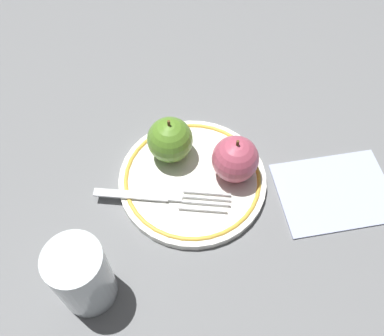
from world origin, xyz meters
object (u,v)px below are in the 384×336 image
at_px(apple_second_whole, 235,159).
at_px(plate, 192,178).
at_px(apple_red_whole, 169,140).
at_px(fork, 158,197).
at_px(drinking_glass, 82,276).
at_px(napkin_folded, 335,191).

bearing_deg(apple_second_whole, plate, 70.59).
distance_m(apple_red_whole, fork, 0.08).
height_order(apple_red_whole, drinking_glass, drinking_glass).
bearing_deg(drinking_glass, fork, -57.93).
bearing_deg(fork, apple_second_whole, 26.51).
relative_size(apple_red_whole, napkin_folded, 0.46).
relative_size(fork, napkin_folded, 1.08).
distance_m(plate, apple_second_whole, 0.07).
bearing_deg(napkin_folded, plate, 59.14).
height_order(plate, napkin_folded, plate).
relative_size(apple_red_whole, fork, 0.42).
bearing_deg(plate, napkin_folded, -120.86).
relative_size(plate, apple_second_whole, 2.88).
xyz_separation_m(apple_red_whole, fork, (-0.06, 0.05, -0.03)).
distance_m(apple_red_whole, apple_second_whole, 0.10).
relative_size(plate, apple_red_whole, 2.88).
bearing_deg(apple_red_whole, fork, 143.29).
xyz_separation_m(plate, apple_red_whole, (0.05, 0.01, 0.04)).
bearing_deg(napkin_folded, apple_second_whole, 54.51).
xyz_separation_m(apple_second_whole, drinking_glass, (-0.07, 0.24, 0.01)).
bearing_deg(napkin_folded, fork, 68.19).
xyz_separation_m(drinking_glass, napkin_folded, (-0.01, -0.36, -0.05)).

